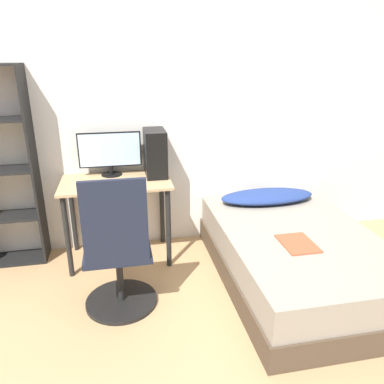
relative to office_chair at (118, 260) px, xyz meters
The scene contains 10 objects.
ground_plane 0.74m from the office_chair, 53.83° to the right, with size 14.00×14.00×0.00m, color tan.
wall_back 1.41m from the office_chair, 70.89° to the left, with size 8.00×0.05×2.50m.
desk 0.78m from the office_chair, 89.15° to the left, with size 0.93×0.56×0.74m.
office_chair is the anchor object (origin of this frame).
bed 1.43m from the office_chair, ahead, with size 1.19×1.84×0.43m.
pillow 1.62m from the office_chair, 28.71° to the left, with size 0.91×0.36×0.11m.
magazine 1.32m from the office_chair, ahead, with size 0.24×0.32×0.01m.
monitor 1.08m from the office_chair, 91.39° to the left, with size 0.55×0.18×0.39m.
keyboard 0.73m from the office_chair, 90.23° to the left, with size 0.40×0.13×0.02m.
pc_tower 1.08m from the office_chair, 66.76° to the left, with size 0.18×0.33×0.41m.
Camera 1 is at (-0.31, -1.85, 1.76)m, focal length 35.00 mm.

